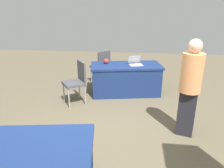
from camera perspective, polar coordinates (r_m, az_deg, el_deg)
The scene contains 8 objects.
ground_plane at distance 3.70m, azimuth -1.72°, elevation -14.32°, with size 14.40×14.40×0.00m, color brown.
table_foreground at distance 5.35m, azimuth 3.73°, elevation 1.38°, with size 1.85×1.12×0.75m.
chair_tucked_left at distance 4.79m, azimuth -9.58°, elevation 1.13°, with size 0.61×0.61×0.97m.
chair_aisle at distance 6.04m, azimuth -2.86°, elevation 5.25°, with size 0.62×0.62×0.95m.
person_attendee_standing at distance 3.62m, azimuth 20.43°, elevation -0.16°, with size 0.42×0.42×1.65m.
laptop_silver at distance 5.25m, azimuth 6.36°, elevation 5.63°, with size 0.39×0.37×0.21m.
yarn_ball at distance 5.32m, azimuth -1.61°, elevation 6.23°, with size 0.13×0.13×0.13m, color #B2382D.
scissors_red at distance 5.37m, azimuth 7.48°, elevation 5.54°, with size 0.18×0.04×0.01m, color red.
Camera 1 is at (-0.49, 3.01, 2.10)m, focal length 33.70 mm.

